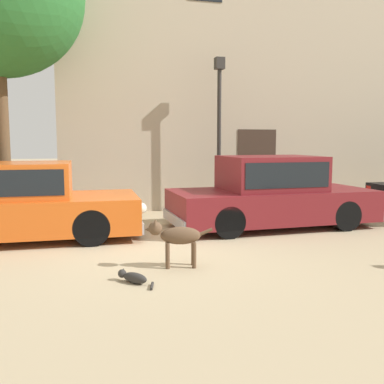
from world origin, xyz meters
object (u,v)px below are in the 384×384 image
at_px(parked_sedan_nearest, 17,202).
at_px(stray_dog_spotted, 176,236).
at_px(street_lamp, 219,115).
at_px(parked_sedan_second, 271,192).
at_px(stray_cat, 133,277).

bearing_deg(parked_sedan_nearest, stray_dog_spotted, -43.89).
relative_size(parked_sedan_nearest, street_lamp, 1.17).
xyz_separation_m(parked_sedan_nearest, parked_sedan_second, (4.96, -0.07, 0.03)).
bearing_deg(parked_sedan_second, stray_cat, -139.62).
relative_size(parked_sedan_second, stray_dog_spotted, 4.49).
bearing_deg(parked_sedan_nearest, stray_cat, -58.60).
bearing_deg(stray_dog_spotted, street_lamp, -105.12).
bearing_deg(stray_dog_spotted, parked_sedan_nearest, -34.61).
bearing_deg(stray_cat, stray_dog_spotted, -93.40).
distance_m(parked_sedan_nearest, stray_dog_spotted, 3.41).
xyz_separation_m(stray_dog_spotted, stray_cat, (-0.68, -0.55, -0.38)).
height_order(parked_sedan_second, stray_cat, parked_sedan_second).
height_order(stray_dog_spotted, stray_cat, stray_dog_spotted).
distance_m(parked_sedan_second, street_lamp, 2.70).
relative_size(stray_dog_spotted, street_lamp, 0.26).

